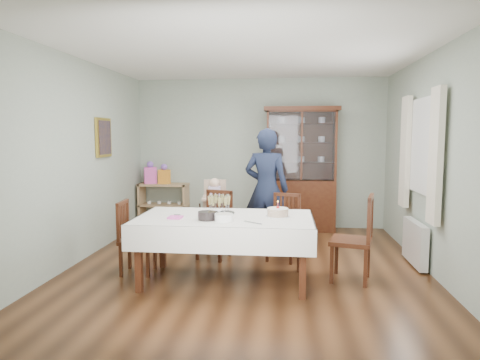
# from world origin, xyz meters

# --- Properties ---
(floor) EXTENTS (5.00, 5.00, 0.00)m
(floor) POSITION_xyz_m (0.00, 0.00, 0.00)
(floor) COLOR #593319
(floor) RESTS_ON ground
(room_shell) EXTENTS (5.00, 5.00, 5.00)m
(room_shell) POSITION_xyz_m (0.00, 0.53, 1.70)
(room_shell) COLOR #9EAA99
(room_shell) RESTS_ON floor
(dining_table) EXTENTS (2.00, 1.16, 0.76)m
(dining_table) POSITION_xyz_m (-0.20, -0.57, 0.38)
(dining_table) COLOR #4A2612
(dining_table) RESTS_ON floor
(china_cabinet) EXTENTS (1.30, 0.48, 2.18)m
(china_cabinet) POSITION_xyz_m (0.75, 2.26, 1.12)
(china_cabinet) COLOR #4A2612
(china_cabinet) RESTS_ON floor
(sideboard) EXTENTS (0.90, 0.38, 0.80)m
(sideboard) POSITION_xyz_m (-1.75, 2.28, 0.40)
(sideboard) COLOR tan
(sideboard) RESTS_ON floor
(picture_frame) EXTENTS (0.04, 0.48, 0.58)m
(picture_frame) POSITION_xyz_m (-2.22, 0.80, 1.65)
(picture_frame) COLOR gold
(picture_frame) RESTS_ON room_shell
(window) EXTENTS (0.04, 1.02, 1.22)m
(window) POSITION_xyz_m (2.22, 0.30, 1.55)
(window) COLOR white
(window) RESTS_ON room_shell
(curtain_left) EXTENTS (0.07, 0.30, 1.55)m
(curtain_left) POSITION_xyz_m (2.16, -0.32, 1.45)
(curtain_left) COLOR silver
(curtain_left) RESTS_ON room_shell
(curtain_right) EXTENTS (0.07, 0.30, 1.55)m
(curtain_right) POSITION_xyz_m (2.16, 0.92, 1.45)
(curtain_right) COLOR silver
(curtain_right) RESTS_ON room_shell
(radiator) EXTENTS (0.10, 0.80, 0.55)m
(radiator) POSITION_xyz_m (2.16, 0.30, 0.30)
(radiator) COLOR white
(radiator) RESTS_ON floor
(chair_far_left) EXTENTS (0.51, 0.51, 0.92)m
(chair_far_left) POSITION_xyz_m (-0.49, 0.38, 0.27)
(chair_far_left) COLOR #4A2612
(chair_far_left) RESTS_ON floor
(chair_far_right) EXTENTS (0.50, 0.50, 0.89)m
(chair_far_right) POSITION_xyz_m (0.46, 0.38, 0.26)
(chair_far_right) COLOR #4A2612
(chair_far_right) RESTS_ON floor
(chair_end_left) EXTENTS (0.42, 0.42, 0.89)m
(chair_end_left) POSITION_xyz_m (-1.32, -0.39, 0.26)
(chair_end_left) COLOR #4A2612
(chair_end_left) RESTS_ON floor
(chair_end_right) EXTENTS (0.55, 0.55, 1.01)m
(chair_end_right) POSITION_xyz_m (1.26, -0.39, 0.30)
(chair_end_right) COLOR #4A2612
(chair_end_right) RESTS_ON floor
(woman) EXTENTS (0.71, 0.53, 1.79)m
(woman) POSITION_xyz_m (0.20, 0.93, 0.89)
(woman) COLOR black
(woman) RESTS_ON floor
(high_chair) EXTENTS (0.51, 0.51, 1.04)m
(high_chair) POSITION_xyz_m (-0.59, 1.03, 0.40)
(high_chair) COLOR black
(high_chair) RESTS_ON floor
(champagne_tray) EXTENTS (0.36, 0.36, 0.22)m
(champagne_tray) POSITION_xyz_m (-0.29, -0.43, 0.83)
(champagne_tray) COLOR silver
(champagne_tray) RESTS_ON dining_table
(birthday_cake) EXTENTS (0.27, 0.27, 0.19)m
(birthday_cake) POSITION_xyz_m (0.40, -0.54, 0.81)
(birthday_cake) COLOR white
(birthday_cake) RESTS_ON dining_table
(plate_stack_dark) EXTENTS (0.21, 0.21, 0.09)m
(plate_stack_dark) POSITION_xyz_m (-0.37, -0.78, 0.81)
(plate_stack_dark) COLOR black
(plate_stack_dark) RESTS_ON dining_table
(plate_stack_white) EXTENTS (0.25, 0.25, 0.08)m
(plate_stack_white) POSITION_xyz_m (-0.18, -0.85, 0.80)
(plate_stack_white) COLOR white
(plate_stack_white) RESTS_ON dining_table
(napkin_stack) EXTENTS (0.15, 0.15, 0.02)m
(napkin_stack) POSITION_xyz_m (-0.74, -0.73, 0.77)
(napkin_stack) COLOR #E755B7
(napkin_stack) RESTS_ON dining_table
(cutlery) EXTENTS (0.15, 0.17, 0.01)m
(cutlery) POSITION_xyz_m (-0.78, -0.60, 0.77)
(cutlery) COLOR silver
(cutlery) RESTS_ON dining_table
(cake_knife) EXTENTS (0.21, 0.17, 0.01)m
(cake_knife) POSITION_xyz_m (0.14, -0.90, 0.77)
(cake_knife) COLOR silver
(cake_knife) RESTS_ON dining_table
(gift_bag_pink) EXTENTS (0.26, 0.22, 0.41)m
(gift_bag_pink) POSITION_xyz_m (-1.99, 2.26, 0.98)
(gift_bag_pink) COLOR #E755B7
(gift_bag_pink) RESTS_ON sideboard
(gift_bag_orange) EXTENTS (0.21, 0.15, 0.36)m
(gift_bag_orange) POSITION_xyz_m (-1.73, 2.26, 0.96)
(gift_bag_orange) COLOR orange
(gift_bag_orange) RESTS_ON sideboard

